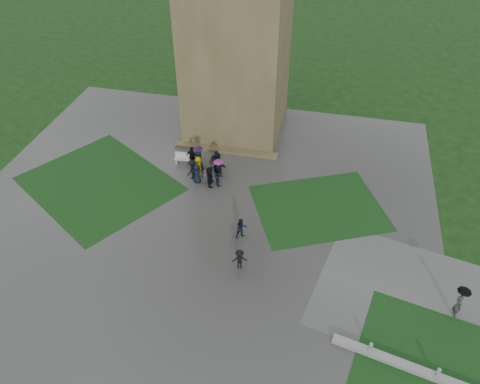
% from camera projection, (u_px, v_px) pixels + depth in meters
% --- Properties ---
extents(ground, '(120.00, 120.00, 0.00)m').
position_uv_depth(ground, '(187.00, 237.00, 32.00)').
color(ground, black).
extents(plaza, '(34.00, 34.00, 0.02)m').
position_uv_depth(plaza, '(196.00, 217.00, 33.50)').
color(plaza, '#383835').
rests_on(plaza, ground).
extents(lawn_inset_left, '(14.10, 13.46, 0.01)m').
position_uv_depth(lawn_inset_left, '(99.00, 184.00, 36.47)').
color(lawn_inset_left, '#123312').
rests_on(lawn_inset_left, plaza).
extents(lawn_inset_right, '(11.12, 10.15, 0.01)m').
position_uv_depth(lawn_inset_right, '(319.00, 208.00, 34.28)').
color(lawn_inset_right, '#123312').
rests_on(lawn_inset_right, plaza).
extents(tower, '(8.00, 8.00, 18.00)m').
position_uv_depth(tower, '(237.00, 28.00, 37.59)').
color(tower, brown).
rests_on(tower, ground).
extents(tower_plinth, '(9.00, 0.80, 0.22)m').
position_uv_depth(tower_plinth, '(225.00, 150.00, 39.90)').
color(tower_plinth, brown).
rests_on(tower_plinth, plaza).
extents(bench, '(1.70, 0.66, 0.96)m').
position_uv_depth(bench, '(185.00, 158.00, 38.28)').
color(bench, beige).
rests_on(bench, plaza).
extents(visitor_cluster, '(3.66, 3.46, 2.56)m').
position_uv_depth(visitor_cluster, '(205.00, 165.00, 36.65)').
color(visitor_cluster, black).
rests_on(visitor_cluster, plaza).
extents(pedestrian_mid, '(0.90, 0.80, 1.60)m').
position_uv_depth(pedestrian_mid, '(241.00, 228.00, 31.43)').
color(pedestrian_mid, black).
rests_on(pedestrian_mid, plaza).
extents(pedestrian_near, '(1.07, 0.77, 1.49)m').
position_uv_depth(pedestrian_near, '(240.00, 259.00, 29.36)').
color(pedestrian_near, black).
rests_on(pedestrian_near, plaza).
extents(pedestrian_path, '(0.74, 0.74, 2.30)m').
position_uv_depth(pedestrian_path, '(461.00, 300.00, 26.16)').
color(pedestrian_path, '#3A393E').
rests_on(pedestrian_path, path).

